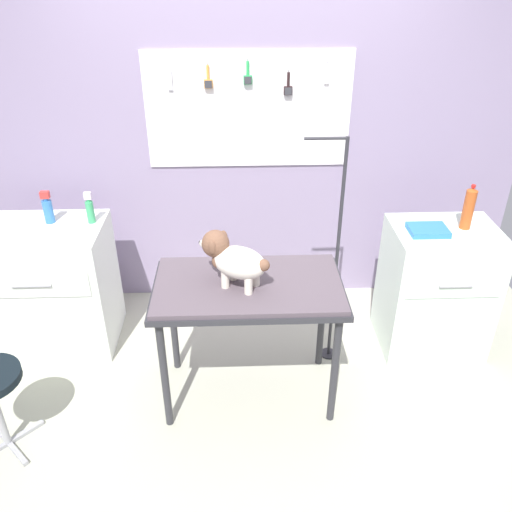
% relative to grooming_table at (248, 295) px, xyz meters
% --- Properties ---
extents(ground, '(4.40, 4.00, 0.04)m').
position_rel_grooming_table_xyz_m(ground, '(0.01, -0.11, -0.76)').
color(ground, '#ADAE98').
extents(rear_wall_panel, '(4.00, 0.11, 2.30)m').
position_rel_grooming_table_xyz_m(rear_wall_panel, '(0.01, 1.17, 0.42)').
color(rear_wall_panel, gray).
rests_on(rear_wall_panel, ground).
extents(grooming_table, '(1.08, 0.61, 0.82)m').
position_rel_grooming_table_xyz_m(grooming_table, '(0.00, 0.00, 0.00)').
color(grooming_table, '#2D2D33').
rests_on(grooming_table, ground).
extents(grooming_arm, '(0.30, 0.11, 1.55)m').
position_rel_grooming_table_xyz_m(grooming_arm, '(0.55, 0.33, -0.02)').
color(grooming_arm, '#2D2D33').
rests_on(grooming_arm, ground).
extents(dog, '(0.41, 0.31, 0.31)m').
position_rel_grooming_table_xyz_m(dog, '(-0.08, -0.01, 0.25)').
color(dog, silver).
rests_on(dog, grooming_table).
extents(counter_left, '(0.80, 0.58, 0.89)m').
position_rel_grooming_table_xyz_m(counter_left, '(-1.33, 0.58, -0.29)').
color(counter_left, silver).
rests_on(counter_left, ground).
extents(cabinet_right, '(0.68, 0.54, 0.90)m').
position_rel_grooming_table_xyz_m(cabinet_right, '(1.28, 0.45, -0.29)').
color(cabinet_right, silver).
rests_on(cabinet_right, ground).
extents(spray_bottle_tall, '(0.06, 0.06, 0.22)m').
position_rel_grooming_table_xyz_m(spray_bottle_tall, '(-1.28, 0.67, 0.25)').
color(spray_bottle_tall, '#3272B9').
rests_on(spray_bottle_tall, counter_left).
extents(detangler_spray, '(0.05, 0.05, 0.21)m').
position_rel_grooming_table_xyz_m(detangler_spray, '(-1.01, 0.66, 0.24)').
color(detangler_spray, '#39A364').
rests_on(detangler_spray, counter_left).
extents(soda_bottle, '(0.07, 0.07, 0.30)m').
position_rel_grooming_table_xyz_m(soda_bottle, '(1.40, 0.48, 0.30)').
color(soda_bottle, '#BC4F1E').
rests_on(soda_bottle, cabinet_right).
extents(supply_tray, '(0.24, 0.18, 0.04)m').
position_rel_grooming_table_xyz_m(supply_tray, '(1.14, 0.42, 0.18)').
color(supply_tray, '#2F75C0').
rests_on(supply_tray, cabinet_right).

